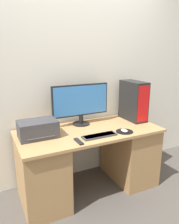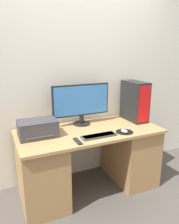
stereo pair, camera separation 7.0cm
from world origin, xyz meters
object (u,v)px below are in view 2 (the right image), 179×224
(keyboard, at_px, (99,136))
(mouse, at_px, (124,131))
(remote_control, at_px, (78,141))
(monitor, at_px, (81,102))
(printer, at_px, (38,128))
(computer_tower, at_px, (135,101))

(keyboard, distance_m, mouse, 0.30)
(remote_control, bearing_deg, monitor, 63.25)
(monitor, height_order, keyboard, monitor)
(printer, relative_size, remote_control, 2.41)
(mouse, xyz_separation_m, computer_tower, (0.36, 0.33, 0.23))
(monitor, distance_m, remote_control, 0.60)
(mouse, bearing_deg, remote_control, -177.12)
(printer, bearing_deg, mouse, -17.72)
(mouse, height_order, remote_control, mouse)
(keyboard, height_order, remote_control, keyboard)
(monitor, height_order, printer, monitor)
(keyboard, relative_size, printer, 0.96)
(mouse, height_order, printer, printer)
(monitor, bearing_deg, computer_tower, -10.12)
(monitor, xyz_separation_m, printer, (-0.56, -0.18, -0.19))
(computer_tower, relative_size, remote_control, 3.07)
(printer, bearing_deg, computer_tower, 2.61)
(remote_control, bearing_deg, keyboard, 8.64)
(mouse, bearing_deg, printer, 162.28)
(mouse, xyz_separation_m, remote_control, (-0.55, -0.03, -0.01))
(computer_tower, distance_m, printer, 1.24)
(monitor, relative_size, mouse, 7.37)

